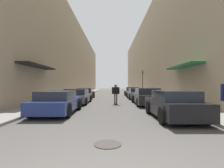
{
  "coord_description": "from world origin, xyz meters",
  "views": [
    {
      "loc": [
        0.1,
        -2.34,
        1.51
      ],
      "look_at": [
        0.17,
        11.66,
        1.61
      ],
      "focal_mm": 28.0,
      "sensor_mm": 36.0,
      "label": 1
    }
  ],
  "objects_px": {
    "parked_car_right_2": "(136,94)",
    "parked_car_right_3": "(131,92)",
    "parked_car_left_1": "(77,96)",
    "traffic_light": "(142,80)",
    "parked_car_right_0": "(172,105)",
    "parked_car_right_1": "(146,97)",
    "skateboarder": "(115,92)",
    "manhole_cover": "(107,144)",
    "parked_car_left_0": "(57,102)",
    "parked_car_left_2": "(84,93)"
  },
  "relations": [
    {
      "from": "parked_car_left_0",
      "to": "traffic_light",
      "type": "height_order",
      "value": "traffic_light"
    },
    {
      "from": "parked_car_left_1",
      "to": "traffic_light",
      "type": "relative_size",
      "value": 1.22
    },
    {
      "from": "parked_car_right_0",
      "to": "parked_car_right_2",
      "type": "relative_size",
      "value": 1.04
    },
    {
      "from": "traffic_light",
      "to": "parked_car_left_1",
      "type": "bearing_deg",
      "value": -123.19
    },
    {
      "from": "parked_car_right_3",
      "to": "parked_car_left_0",
      "type": "bearing_deg",
      "value": -110.89
    },
    {
      "from": "parked_car_left_2",
      "to": "parked_car_left_1",
      "type": "bearing_deg",
      "value": -87.99
    },
    {
      "from": "parked_car_left_0",
      "to": "manhole_cover",
      "type": "distance_m",
      "value": 5.7
    },
    {
      "from": "parked_car_left_0",
      "to": "parked_car_right_1",
      "type": "bearing_deg",
      "value": 37.09
    },
    {
      "from": "parked_car_left_0",
      "to": "parked_car_right_3",
      "type": "relative_size",
      "value": 0.97
    },
    {
      "from": "parked_car_left_2",
      "to": "parked_car_right_2",
      "type": "relative_size",
      "value": 1.0
    },
    {
      "from": "skateboarder",
      "to": "manhole_cover",
      "type": "relative_size",
      "value": 2.28
    },
    {
      "from": "parked_car_left_2",
      "to": "parked_car_right_3",
      "type": "distance_m",
      "value": 7.38
    },
    {
      "from": "parked_car_right_2",
      "to": "skateboarder",
      "type": "distance_m",
      "value": 5.75
    },
    {
      "from": "skateboarder",
      "to": "manhole_cover",
      "type": "xyz_separation_m",
      "value": [
        -0.4,
        -9.45,
        -0.97
      ]
    },
    {
      "from": "parked_car_right_1",
      "to": "parked_car_right_3",
      "type": "bearing_deg",
      "value": 89.6
    },
    {
      "from": "parked_car_left_2",
      "to": "traffic_light",
      "type": "height_order",
      "value": "traffic_light"
    },
    {
      "from": "manhole_cover",
      "to": "parked_car_right_0",
      "type": "bearing_deg",
      "value": 50.08
    },
    {
      "from": "parked_car_right_2",
      "to": "parked_car_right_0",
      "type": "bearing_deg",
      "value": -89.65
    },
    {
      "from": "skateboarder",
      "to": "manhole_cover",
      "type": "bearing_deg",
      "value": -92.45
    },
    {
      "from": "parked_car_left_2",
      "to": "traffic_light",
      "type": "xyz_separation_m",
      "value": [
        7.59,
        6.04,
        1.72
      ]
    },
    {
      "from": "parked_car_left_2",
      "to": "skateboarder",
      "type": "relative_size",
      "value": 2.48
    },
    {
      "from": "parked_car_left_2",
      "to": "skateboarder",
      "type": "xyz_separation_m",
      "value": [
        3.34,
        -5.83,
        0.38
      ]
    },
    {
      "from": "parked_car_left_2",
      "to": "parked_car_right_2",
      "type": "distance_m",
      "value": 5.79
    },
    {
      "from": "parked_car_right_1",
      "to": "manhole_cover",
      "type": "distance_m",
      "value": 9.6
    },
    {
      "from": "parked_car_right_2",
      "to": "traffic_light",
      "type": "height_order",
      "value": "traffic_light"
    },
    {
      "from": "parked_car_right_2",
      "to": "parked_car_right_3",
      "type": "distance_m",
      "value": 5.16
    },
    {
      "from": "parked_car_left_2",
      "to": "manhole_cover",
      "type": "height_order",
      "value": "parked_car_left_2"
    },
    {
      "from": "parked_car_left_1",
      "to": "skateboarder",
      "type": "height_order",
      "value": "skateboarder"
    },
    {
      "from": "parked_car_left_0",
      "to": "parked_car_left_2",
      "type": "bearing_deg",
      "value": 90.74
    },
    {
      "from": "parked_car_left_1",
      "to": "parked_car_right_0",
      "type": "xyz_separation_m",
      "value": [
        5.64,
        -6.55,
        0.04
      ]
    },
    {
      "from": "parked_car_left_0",
      "to": "skateboarder",
      "type": "bearing_deg",
      "value": 54.67
    },
    {
      "from": "parked_car_right_0",
      "to": "parked_car_right_1",
      "type": "distance_m",
      "value": 5.72
    },
    {
      "from": "parked_car_right_1",
      "to": "traffic_light",
      "type": "bearing_deg",
      "value": 81.37
    },
    {
      "from": "parked_car_right_0",
      "to": "parked_car_left_1",
      "type": "bearing_deg",
      "value": 130.7
    },
    {
      "from": "parked_car_right_3",
      "to": "parked_car_left_2",
      "type": "bearing_deg",
      "value": -142.04
    },
    {
      "from": "parked_car_left_0",
      "to": "manhole_cover",
      "type": "xyz_separation_m",
      "value": [
        2.81,
        -4.92,
        -0.59
      ]
    },
    {
      "from": "parked_car_left_0",
      "to": "parked_car_left_1",
      "type": "xyz_separation_m",
      "value": [
        0.05,
        5.08,
        -0.01
      ]
    },
    {
      "from": "skateboarder",
      "to": "traffic_light",
      "type": "height_order",
      "value": "traffic_light"
    },
    {
      "from": "parked_car_right_2",
      "to": "manhole_cover",
      "type": "height_order",
      "value": "parked_car_right_2"
    },
    {
      "from": "parked_car_right_1",
      "to": "parked_car_left_0",
      "type": "bearing_deg",
      "value": -142.91
    },
    {
      "from": "parked_car_right_1",
      "to": "parked_car_right_2",
      "type": "bearing_deg",
      "value": 89.89
    },
    {
      "from": "parked_car_left_0",
      "to": "parked_car_right_1",
      "type": "distance_m",
      "value": 7.03
    },
    {
      "from": "parked_car_left_0",
      "to": "traffic_light",
      "type": "xyz_separation_m",
      "value": [
        7.45,
        16.39,
        1.72
      ]
    },
    {
      "from": "traffic_light",
      "to": "parked_car_right_2",
      "type": "bearing_deg",
      "value": -105.4
    },
    {
      "from": "parked_car_left_0",
      "to": "parked_car_left_2",
      "type": "height_order",
      "value": "same"
    },
    {
      "from": "parked_car_right_0",
      "to": "parked_car_right_3",
      "type": "relative_size",
      "value": 0.9
    },
    {
      "from": "parked_car_right_2",
      "to": "parked_car_right_3",
      "type": "xyz_separation_m",
      "value": [
        0.06,
        5.16,
        0.01
      ]
    },
    {
      "from": "parked_car_left_1",
      "to": "parked_car_right_2",
      "type": "relative_size",
      "value": 1.1
    },
    {
      "from": "parked_car_right_3",
      "to": "parked_car_right_1",
      "type": "bearing_deg",
      "value": -90.4
    },
    {
      "from": "parked_car_left_1",
      "to": "traffic_light",
      "type": "distance_m",
      "value": 13.63
    }
  ]
}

